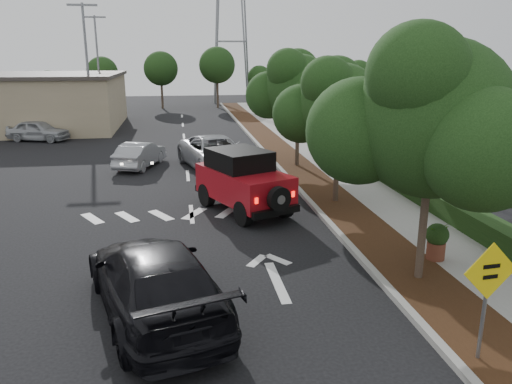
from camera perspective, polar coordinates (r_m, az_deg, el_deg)
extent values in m
plane|color=black|center=(12.80, -6.55, -10.76)|extent=(120.00, 120.00, 0.00)
cube|color=#9E9B93|center=(24.64, 2.95, 2.43)|extent=(0.20, 70.00, 0.15)
cube|color=black|center=(24.86, 5.21, 2.47)|extent=(1.80, 70.00, 0.12)
cube|color=gray|center=(25.38, 9.38, 2.60)|extent=(2.00, 70.00, 0.12)
cube|color=black|center=(25.78, 12.38, 3.42)|extent=(0.80, 70.00, 0.80)
cylinder|color=black|center=(19.18, -5.66, -0.33)|extent=(0.63, 0.92, 0.87)
cylinder|color=black|center=(19.96, -1.33, 0.38)|extent=(0.63, 0.92, 0.87)
cylinder|color=black|center=(16.88, -1.45, -2.47)|extent=(0.63, 0.92, 0.87)
cylinder|color=black|center=(17.77, 3.23, -1.56)|extent=(0.63, 0.92, 0.87)
cube|color=maroon|center=(18.26, -1.40, 0.87)|extent=(3.40, 4.46, 1.09)
cube|color=black|center=(18.33, -1.94, 3.78)|extent=(2.53, 2.74, 0.69)
cube|color=maroon|center=(19.56, -3.71, 1.58)|extent=(2.03, 1.72, 0.89)
cube|color=black|center=(16.71, 2.33, -2.28)|extent=(1.78, 0.92, 0.24)
cylinder|color=black|center=(16.44, 2.65, -0.80)|extent=(0.85, 0.55, 0.82)
cube|color=#FF190C|center=(16.22, 0.06, -1.01)|extent=(0.12, 0.08, 0.20)
cube|color=#FF190C|center=(17.03, 4.28, -0.25)|extent=(0.12, 0.08, 0.20)
imported|color=#9D9EA4|center=(25.30, -4.62, 4.47)|extent=(4.08, 6.36, 1.63)
imported|color=black|center=(11.39, -11.52, -9.82)|extent=(3.82, 6.17, 1.67)
imported|color=#9A9CA2|center=(26.35, -13.11, 4.20)|extent=(2.59, 4.20, 1.31)
imported|color=#A5A8AC|center=(36.55, -23.65, 6.45)|extent=(4.42, 2.92, 1.40)
cylinder|color=slate|center=(10.25, 24.64, -11.79)|extent=(0.08, 0.08, 2.14)
cube|color=yellow|center=(9.94, 25.22, -8.20)|extent=(1.09, 0.13, 1.09)
cube|color=black|center=(9.89, 25.36, -7.70)|extent=(0.35, 0.04, 0.08)
cube|color=black|center=(9.96, 25.22, -8.78)|extent=(0.30, 0.04, 0.08)
cylinder|color=brown|center=(14.84, 19.85, -6.33)|extent=(0.51, 0.51, 0.50)
sphere|color=black|center=(14.67, 20.02, -4.60)|extent=(0.63, 0.63, 0.63)
imported|color=black|center=(14.65, 20.04, -4.33)|extent=(0.54, 0.47, 0.59)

